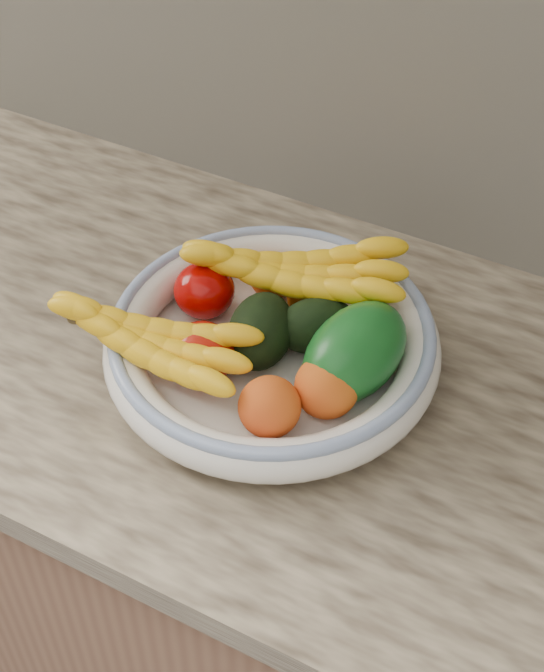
{
  "coord_description": "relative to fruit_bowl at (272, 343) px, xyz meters",
  "views": [
    {
      "loc": [
        0.35,
        0.99,
        1.72
      ],
      "look_at": [
        0.0,
        1.66,
        0.96
      ],
      "focal_mm": 50.0,
      "sensor_mm": 36.0,
      "label": 1
    }
  ],
  "objects": [
    {
      "name": "avocado_center",
      "position": [
        -0.01,
        -0.0,
        0.02
      ],
      "size": [
        0.1,
        0.12,
        0.07
      ],
      "primitive_type": "ellipsoid",
      "rotation": [
        0.0,
        0.0,
        0.26
      ],
      "color": "black",
      "rests_on": "fruit_bowl"
    },
    {
      "name": "clementine_back_right",
      "position": [
        0.02,
        0.1,
        0.01
      ],
      "size": [
        0.06,
        0.06,
        0.05
      ],
      "primitive_type": "ellipsoid",
      "rotation": [
        0.0,
        0.0,
        -0.1
      ],
      "color": "#ED6605",
      "rests_on": "fruit_bowl"
    },
    {
      "name": "peach_right",
      "position": [
        0.09,
        -0.05,
        0.02
      ],
      "size": [
        0.09,
        0.09,
        0.07
      ],
      "primitive_type": "ellipsoid",
      "rotation": [
        0.0,
        0.0,
        -0.32
      ],
      "color": "orange",
      "rests_on": "fruit_bowl"
    },
    {
      "name": "clementine_back_mid",
      "position": [
        0.0,
        0.08,
        0.01
      ],
      "size": [
        0.06,
        0.06,
        0.04
      ],
      "primitive_type": "ellipsoid",
      "rotation": [
        0.0,
        0.0,
        -0.33
      ],
      "color": "#E06604",
      "rests_on": "fruit_bowl"
    },
    {
      "name": "banana_bunch_back",
      "position": [
        -0.01,
        0.07,
        0.04
      ],
      "size": [
        0.3,
        0.2,
        0.08
      ],
      "primitive_type": null,
      "rotation": [
        0.0,
        0.0,
        0.34
      ],
      "color": "yellow",
      "rests_on": "fruit_bowl"
    },
    {
      "name": "banana_bunch_front",
      "position": [
        -0.1,
        -0.09,
        0.03
      ],
      "size": [
        0.27,
        0.14,
        0.07
      ],
      "primitive_type": null,
      "rotation": [
        0.0,
        0.0,
        0.13
      ],
      "color": "yellow",
      "rests_on": "fruit_bowl"
    },
    {
      "name": "peach_front",
      "position": [
        0.05,
        -0.1,
        0.02
      ],
      "size": [
        0.08,
        0.08,
        0.07
      ],
      "primitive_type": "ellipsoid",
      "rotation": [
        0.0,
        0.0,
        -0.12
      ],
      "color": "orange",
      "rests_on": "fruit_bowl"
    },
    {
      "name": "kitchen_counter",
      "position": [
        0.0,
        0.03,
        -0.48
      ],
      "size": [
        2.44,
        0.66,
        1.4
      ],
      "color": "brown",
      "rests_on": "ground"
    },
    {
      "name": "tomato_left",
      "position": [
        -0.11,
        0.03,
        0.01
      ],
      "size": [
        0.1,
        0.1,
        0.07
      ],
      "primitive_type": "ellipsoid",
      "rotation": [
        0.0,
        0.0,
        0.35
      ],
      "color": "#A00402",
      "rests_on": "fruit_bowl"
    },
    {
      "name": "clementine_back_left",
      "position": [
        -0.05,
        0.1,
        0.01
      ],
      "size": [
        0.07,
        0.07,
        0.05
      ],
      "primitive_type": "ellipsoid",
      "rotation": [
        0.0,
        0.0,
        -0.2
      ],
      "color": "#EB5004",
      "rests_on": "fruit_bowl"
    },
    {
      "name": "fruit_bowl",
      "position": [
        0.0,
        0.0,
        0.0
      ],
      "size": [
        0.39,
        0.39,
        0.08
      ],
      "color": "silver",
      "rests_on": "kitchen_counter"
    },
    {
      "name": "green_mango",
      "position": [
        0.1,
        0.01,
        0.03
      ],
      "size": [
        0.15,
        0.17,
        0.13
      ],
      "primitive_type": "ellipsoid",
      "rotation": [
        0.0,
        0.31,
        -0.19
      ],
      "color": "#0E4F18",
      "rests_on": "fruit_bowl"
    },
    {
      "name": "avocado_right",
      "position": [
        0.04,
        0.04,
        0.02
      ],
      "size": [
        0.11,
        0.11,
        0.07
      ],
      "primitive_type": "ellipsoid",
      "rotation": [
        0.0,
        0.0,
        -0.83
      ],
      "color": "black",
      "rests_on": "fruit_bowl"
    },
    {
      "name": "tomato_near_left",
      "position": [
        -0.06,
        -0.06,
        0.01
      ],
      "size": [
        0.09,
        0.09,
        0.07
      ],
      "primitive_type": "ellipsoid",
      "rotation": [
        0.0,
        0.0,
        0.13
      ],
      "color": "#A91508",
      "rests_on": "fruit_bowl"
    }
  ]
}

